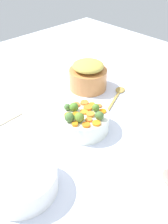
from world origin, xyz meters
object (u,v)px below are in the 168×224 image
(serving_bowl_carrots, at_px, (84,121))
(casserole_dish, at_px, (21,181))
(metal_pot, at_px, (88,79))
(wooden_spoon, at_px, (118,94))

(serving_bowl_carrots, bearing_deg, casserole_dish, -166.98)
(metal_pot, xyz_separation_m, casserole_dish, (-0.66, -0.34, -0.01))
(metal_pot, distance_m, wooden_spoon, 0.19)
(serving_bowl_carrots, distance_m, wooden_spoon, 0.34)
(serving_bowl_carrots, relative_size, casserole_dish, 0.89)
(metal_pot, relative_size, casserole_dish, 0.84)
(serving_bowl_carrots, distance_m, metal_pot, 0.37)
(serving_bowl_carrots, xyz_separation_m, wooden_spoon, (0.33, 0.08, -0.04))
(serving_bowl_carrots, bearing_deg, metal_pot, 42.65)
(serving_bowl_carrots, height_order, wooden_spoon, serving_bowl_carrots)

